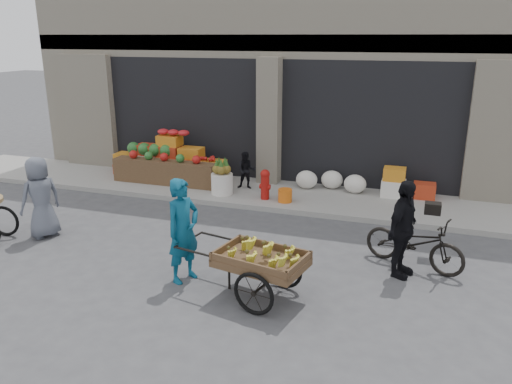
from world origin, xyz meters
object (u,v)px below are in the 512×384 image
(orange_bucket, at_px, (285,195))
(vendor_woman, at_px, (183,231))
(banana_cart, at_px, (258,257))
(bicycle, at_px, (414,242))
(seated_person, at_px, (246,170))
(fire_hydrant, at_px, (265,183))
(cyclist, at_px, (403,229))
(vendor_grey, at_px, (40,197))
(pineapple_bin, at_px, (222,184))

(orange_bucket, xyz_separation_m, vendor_woman, (-0.57, -3.99, 0.58))
(banana_cart, relative_size, bicycle, 1.35)
(bicycle, bearing_deg, orange_bucket, 71.00)
(orange_bucket, xyz_separation_m, seated_person, (-1.20, 0.70, 0.31))
(fire_hydrant, distance_m, vendor_woman, 4.06)
(fire_hydrant, bearing_deg, orange_bucket, -5.71)
(vendor_woman, bearing_deg, seated_person, 29.25)
(vendor_woman, height_order, bicycle, vendor_woman)
(cyclist, bearing_deg, fire_hydrant, 68.81)
(vendor_grey, relative_size, cyclist, 0.99)
(orange_bucket, distance_m, seated_person, 1.42)
(fire_hydrant, distance_m, bicycle, 4.15)
(vendor_woman, height_order, vendor_grey, vendor_woman)
(fire_hydrant, relative_size, banana_cart, 0.31)
(banana_cart, relative_size, vendor_grey, 1.45)
(pineapple_bin, bearing_deg, banana_cart, -61.36)
(pineapple_bin, xyz_separation_m, banana_cart, (2.33, -4.26, 0.29))
(orange_bucket, height_order, bicycle, bicycle)
(orange_bucket, height_order, banana_cart, banana_cart)
(orange_bucket, bearing_deg, pineapple_bin, 176.42)
(seated_person, relative_size, cyclist, 0.57)
(seated_person, distance_m, banana_cart, 5.23)
(banana_cart, bearing_deg, orange_bucket, 111.61)
(fire_hydrant, bearing_deg, vendor_woman, -91.04)
(seated_person, height_order, cyclist, cyclist)
(vendor_woman, bearing_deg, cyclist, -47.35)
(orange_bucket, distance_m, banana_cart, 4.24)
(orange_bucket, height_order, cyclist, cyclist)
(bicycle, bearing_deg, vendor_woman, 135.39)
(orange_bucket, relative_size, vendor_grey, 0.20)
(banana_cart, distance_m, bicycle, 2.84)
(cyclist, bearing_deg, pineapple_bin, 76.46)
(fire_hydrant, height_order, banana_cart, banana_cart)
(fire_hydrant, xyz_separation_m, orange_bucket, (0.50, -0.05, -0.23))
(cyclist, bearing_deg, orange_bucket, 64.47)
(vendor_grey, relative_size, bicycle, 0.93)
(seated_person, distance_m, vendor_woman, 4.74)
(orange_bucket, distance_m, vendor_woman, 4.07)
(seated_person, xyz_separation_m, vendor_woman, (0.63, -4.69, 0.26))
(vendor_woman, bearing_deg, fire_hydrant, 20.60)
(vendor_woman, xyz_separation_m, bicycle, (3.47, 1.66, -0.40))
(pineapple_bin, xyz_separation_m, vendor_woman, (1.03, -4.09, 0.48))
(vendor_grey, bearing_deg, seated_person, 168.08)
(banana_cart, bearing_deg, pineapple_bin, 130.34)
(pineapple_bin, xyz_separation_m, orange_bucket, (1.60, -0.10, -0.10))
(vendor_woman, relative_size, vendor_grey, 1.06)
(vendor_woman, bearing_deg, orange_bucket, 13.46)
(seated_person, bearing_deg, fire_hydrant, -52.88)
(orange_bucket, bearing_deg, bicycle, -38.87)
(orange_bucket, xyz_separation_m, banana_cart, (0.73, -4.16, 0.39))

